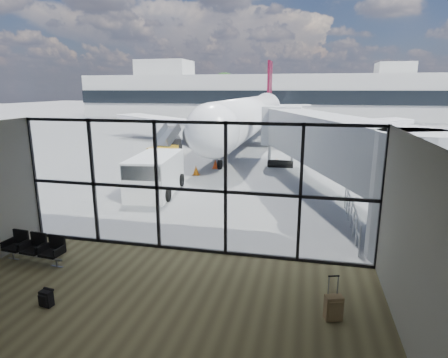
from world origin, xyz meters
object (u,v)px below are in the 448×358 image
at_px(airliner, 252,115).
at_px(service_van, 155,174).
at_px(seating_row, 36,246).
at_px(belt_loader, 172,142).
at_px(backpack, 46,298).
at_px(suitcase, 334,308).
at_px(mobile_stairs, 164,149).

height_order(airliner, service_van, airliner).
height_order(seating_row, airliner, airliner).
bearing_deg(belt_loader, backpack, -100.36).
distance_m(airliner, service_van, 20.78).
height_order(suitcase, belt_loader, belt_loader).
relative_size(belt_loader, mobile_stairs, 1.32).
relative_size(airliner, service_van, 7.33).
distance_m(backpack, service_van, 10.87).
relative_size(service_van, belt_loader, 1.13).
distance_m(backpack, belt_loader, 26.36).
relative_size(seating_row, suitcase, 1.91).
distance_m(suitcase, service_van, 13.05).
xyz_separation_m(seating_row, suitcase, (9.22, -1.19, -0.19)).
bearing_deg(backpack, service_van, 105.77).
height_order(seating_row, belt_loader, belt_loader).
bearing_deg(seating_row, belt_loader, 104.98).
height_order(seating_row, backpack, seating_row).
distance_m(seating_row, service_van, 8.55).
xyz_separation_m(suitcase, airliner, (-6.61, 30.31, 2.49)).
xyz_separation_m(seating_row, airliner, (2.62, 29.12, 2.30)).
height_order(suitcase, airliner, airliner).
xyz_separation_m(belt_loader, mobile_stairs, (0.67, -3.79, -0.12)).
bearing_deg(service_van, suitcase, -54.50).
bearing_deg(mobile_stairs, belt_loader, 112.61).
xyz_separation_m(seating_row, belt_loader, (-4.07, 23.44, 0.11)).
height_order(backpack, belt_loader, belt_loader).
xyz_separation_m(backpack, suitcase, (7.18, 1.02, 0.11)).
distance_m(backpack, mobile_stairs, 22.52).
relative_size(backpack, belt_loader, 0.11).
bearing_deg(backpack, seating_row, 140.53).
relative_size(suitcase, belt_loader, 0.26).
bearing_deg(airliner, service_van, -95.28).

